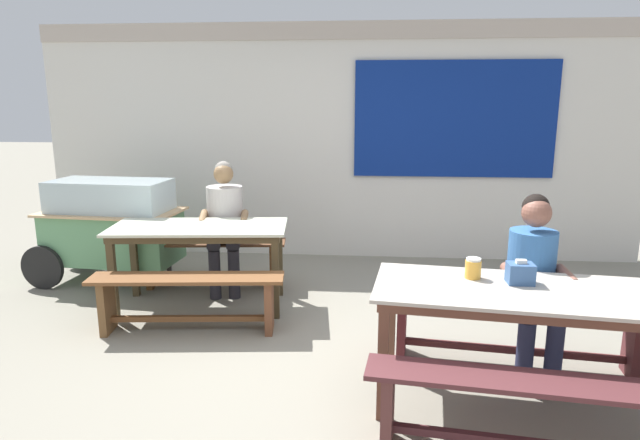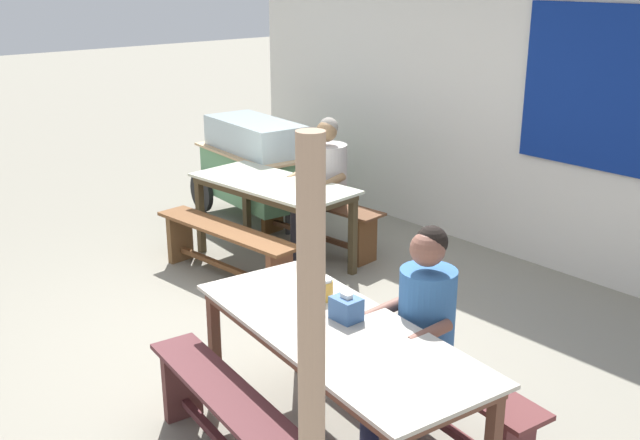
% 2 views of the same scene
% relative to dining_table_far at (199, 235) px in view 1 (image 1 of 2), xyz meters
% --- Properties ---
extents(ground_plane, '(40.00, 40.00, 0.00)m').
position_rel_dining_table_far_xyz_m(ground_plane, '(1.14, -0.97, -0.68)').
color(ground_plane, gray).
extents(backdrop_wall, '(7.01, 0.23, 2.72)m').
position_rel_dining_table_far_xyz_m(backdrop_wall, '(1.19, 1.83, 0.75)').
color(backdrop_wall, silver).
rests_on(backdrop_wall, ground_plane).
extents(dining_table_far, '(1.61, 0.84, 0.76)m').
position_rel_dining_table_far_xyz_m(dining_table_far, '(0.00, 0.00, 0.00)').
color(dining_table_far, beige).
rests_on(dining_table_far, ground_plane).
extents(dining_table_near, '(1.92, 0.94, 0.76)m').
position_rel_dining_table_far_xyz_m(dining_table_near, '(2.47, -1.46, 0.01)').
color(dining_table_near, '#B8AFA1').
rests_on(dining_table_near, ground_plane).
extents(bench_far_back, '(1.49, 0.44, 0.47)m').
position_rel_dining_table_far_xyz_m(bench_far_back, '(-0.06, 0.55, -0.38)').
color(bench_far_back, brown).
rests_on(bench_far_back, ground_plane).
extents(bench_far_front, '(1.58, 0.44, 0.47)m').
position_rel_dining_table_far_xyz_m(bench_far_front, '(0.06, -0.55, -0.36)').
color(bench_far_front, brown).
rests_on(bench_far_front, ground_plane).
extents(bench_near_back, '(1.81, 0.47, 0.47)m').
position_rel_dining_table_far_xyz_m(bench_near_back, '(2.53, -0.91, -0.36)').
color(bench_near_back, brown).
rests_on(bench_near_back, ground_plane).
extents(bench_near_front, '(1.84, 0.48, 0.47)m').
position_rel_dining_table_far_xyz_m(bench_near_front, '(2.40, -2.01, -0.36)').
color(bench_near_front, '#52272A').
rests_on(bench_near_front, ground_plane).
extents(food_cart, '(1.71, 0.83, 1.06)m').
position_rel_dining_table_far_xyz_m(food_cart, '(-1.12, 0.61, -0.06)').
color(food_cart, '#619C69').
rests_on(food_cart, ground_plane).
extents(person_right_near_table, '(0.43, 0.55, 1.24)m').
position_rel_dining_table_far_xyz_m(person_right_near_table, '(2.61, -0.99, 0.03)').
color(person_right_near_table, '#292C4B').
rests_on(person_right_near_table, ground_plane).
extents(person_center_facing, '(0.51, 0.59, 1.27)m').
position_rel_dining_table_far_xyz_m(person_center_facing, '(0.10, 0.50, 0.05)').
color(person_center_facing, '#28262E').
rests_on(person_center_facing, ground_plane).
extents(tissue_box, '(0.15, 0.12, 0.15)m').
position_rel_dining_table_far_xyz_m(tissue_box, '(2.42, -1.35, 0.15)').
color(tissue_box, '#385B90').
rests_on(tissue_box, dining_table_near).
extents(condiment_jar, '(0.10, 0.10, 0.13)m').
position_rel_dining_table_far_xyz_m(condiment_jar, '(2.15, -1.27, 0.15)').
color(condiment_jar, gold).
rests_on(condiment_jar, dining_table_near).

